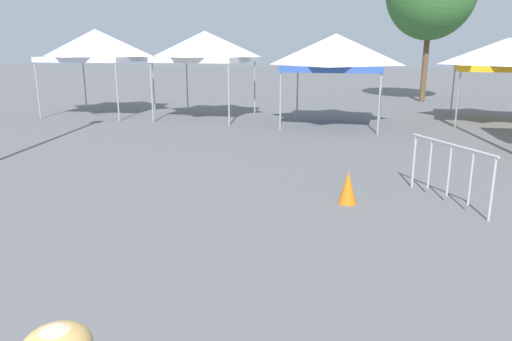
{
  "coord_description": "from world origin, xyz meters",
  "views": [
    {
      "loc": [
        1.68,
        -0.23,
        2.68
      ],
      "look_at": [
        0.34,
        4.97,
        1.3
      ],
      "focal_mm": 33.42,
      "sensor_mm": 36.0,
      "label": 1
    }
  ],
  "objects_px": {
    "canopy_tent_behind_right": "(96,45)",
    "canopy_tent_far_right": "(336,52)",
    "canopy_tent_behind_center": "(507,54)",
    "crowd_barrier_near_person": "(450,161)",
    "traffic_cone_lot_center": "(348,187)",
    "canopy_tent_behind_left": "(205,47)"
  },
  "relations": [
    {
      "from": "canopy_tent_behind_right",
      "to": "crowd_barrier_near_person",
      "type": "distance_m",
      "value": 15.51
    },
    {
      "from": "canopy_tent_behind_left",
      "to": "crowd_barrier_near_person",
      "type": "distance_m",
      "value": 11.98
    },
    {
      "from": "canopy_tent_behind_right",
      "to": "canopy_tent_far_right",
      "type": "height_order",
      "value": "canopy_tent_behind_right"
    },
    {
      "from": "canopy_tent_behind_right",
      "to": "traffic_cone_lot_center",
      "type": "height_order",
      "value": "canopy_tent_behind_right"
    },
    {
      "from": "canopy_tent_behind_left",
      "to": "canopy_tent_behind_center",
      "type": "xyz_separation_m",
      "value": [
        10.85,
        1.53,
        -0.27
      ]
    },
    {
      "from": "canopy_tent_far_right",
      "to": "crowd_barrier_near_person",
      "type": "bearing_deg",
      "value": -71.31
    },
    {
      "from": "canopy_tent_behind_left",
      "to": "crowd_barrier_near_person",
      "type": "bearing_deg",
      "value": -48.55
    },
    {
      "from": "canopy_tent_behind_left",
      "to": "traffic_cone_lot_center",
      "type": "height_order",
      "value": "canopy_tent_behind_left"
    },
    {
      "from": "canopy_tent_behind_right",
      "to": "canopy_tent_behind_center",
      "type": "xyz_separation_m",
      "value": [
        15.55,
        1.46,
        -0.32
      ]
    },
    {
      "from": "traffic_cone_lot_center",
      "to": "canopy_tent_behind_center",
      "type": "bearing_deg",
      "value": 66.47
    },
    {
      "from": "canopy_tent_far_right",
      "to": "canopy_tent_behind_center",
      "type": "relative_size",
      "value": 0.95
    },
    {
      "from": "traffic_cone_lot_center",
      "to": "canopy_tent_behind_left",
      "type": "bearing_deg",
      "value": 123.13
    },
    {
      "from": "crowd_barrier_near_person",
      "to": "traffic_cone_lot_center",
      "type": "relative_size",
      "value": 3.04
    },
    {
      "from": "crowd_barrier_near_person",
      "to": "traffic_cone_lot_center",
      "type": "distance_m",
      "value": 1.84
    },
    {
      "from": "crowd_barrier_near_person",
      "to": "traffic_cone_lot_center",
      "type": "bearing_deg",
      "value": -163.65
    },
    {
      "from": "canopy_tent_far_right",
      "to": "canopy_tent_behind_left",
      "type": "bearing_deg",
      "value": 175.04
    },
    {
      "from": "canopy_tent_behind_right",
      "to": "traffic_cone_lot_center",
      "type": "relative_size",
      "value": 6.23
    },
    {
      "from": "canopy_tent_behind_left",
      "to": "canopy_tent_behind_center",
      "type": "distance_m",
      "value": 10.96
    },
    {
      "from": "canopy_tent_behind_right",
      "to": "canopy_tent_behind_center",
      "type": "height_order",
      "value": "canopy_tent_behind_right"
    },
    {
      "from": "canopy_tent_behind_right",
      "to": "canopy_tent_behind_left",
      "type": "xyz_separation_m",
      "value": [
        4.7,
        -0.07,
        -0.05
      ]
    },
    {
      "from": "canopy_tent_behind_left",
      "to": "traffic_cone_lot_center",
      "type": "bearing_deg",
      "value": -56.87
    },
    {
      "from": "canopy_tent_behind_right",
      "to": "canopy_tent_behind_left",
      "type": "relative_size",
      "value": 1.11
    }
  ]
}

